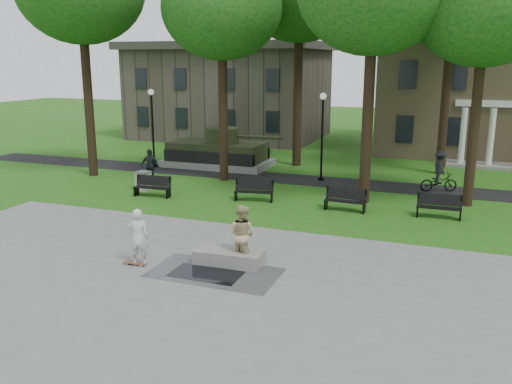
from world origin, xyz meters
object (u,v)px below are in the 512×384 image
skateboarder (138,237)px  friend_watching (242,234)px  trash_bin (143,181)px  park_bench_0 (153,186)px  cyclist (439,175)px  concrete_block (229,256)px

skateboarder → friend_watching: (3.05, 1.27, 0.05)m
skateboarder → trash_bin: 10.52m
friend_watching → park_bench_0: (-7.40, 6.74, -0.48)m
skateboarder → park_bench_0: (-4.35, 8.01, -0.43)m
skateboarder → cyclist: bearing=-138.4°
park_bench_0 → friend_watching: bearing=-46.8°
cyclist → trash_bin: 14.85m
skateboarder → trash_bin: size_ratio=1.94×
trash_bin → friend_watching: bearing=-42.0°
cyclist → park_bench_0: bearing=91.7°
park_bench_0 → trash_bin: bearing=135.8°
friend_watching → skateboarder: bearing=34.3°
concrete_block → trash_bin: trash_bin is taller
cyclist → trash_bin: bearing=86.6°
friend_watching → cyclist: 13.78m
concrete_block → park_bench_0: park_bench_0 is taller
trash_bin → cyclist: bearing=19.6°
concrete_block → skateboarder: (-2.66, -1.14, 0.71)m
concrete_block → trash_bin: size_ratio=2.29×
park_bench_0 → trash_bin: 1.49m
skateboarder → trash_bin: (-5.49, 8.96, -0.47)m
concrete_block → cyclist: cyclist is taller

